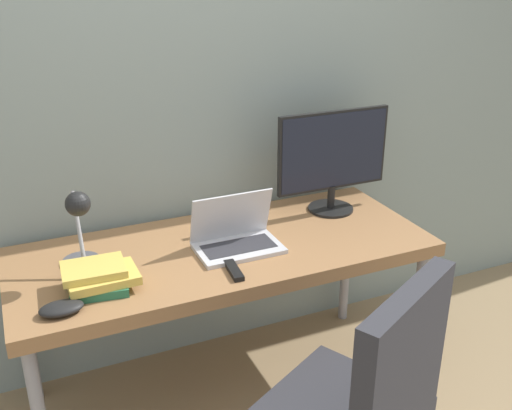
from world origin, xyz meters
name	(u,v)px	position (x,y,z in m)	size (l,w,h in m)	color
wall_back	(187,101)	(0.00, 0.80, 1.30)	(8.00, 0.05, 2.60)	gray
desk	(224,259)	(0.00, 0.37, 0.70)	(1.77, 0.73, 0.77)	#996B42
laptop	(236,237)	(0.04, 0.33, 0.81)	(0.35, 0.23, 0.23)	silver
monitor	(333,157)	(0.62, 0.52, 1.04)	(0.57, 0.22, 0.49)	black
desk_lamp	(79,223)	(-0.58, 0.36, 0.98)	(0.15, 0.26, 0.36)	#4C4C51
office_chair	(362,404)	(0.15, -0.50, 0.56)	(0.70, 0.67, 1.03)	black
book_stack	(99,278)	(-0.55, 0.22, 0.81)	(0.27, 0.21, 0.09)	#286B47
tv_remote	(234,270)	(-0.04, 0.13, 0.78)	(0.05, 0.16, 0.02)	black
game_controller	(61,308)	(-0.70, 0.11, 0.79)	(0.15, 0.10, 0.04)	black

